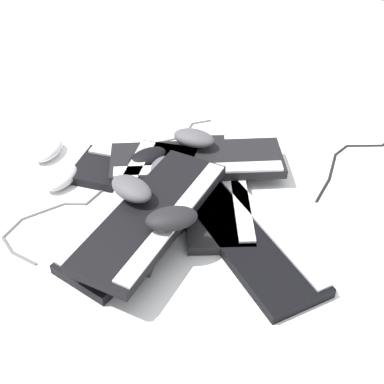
{
  "coord_description": "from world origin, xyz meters",
  "views": [
    {
      "loc": [
        -0.71,
        0.7,
        0.85
      ],
      "look_at": [
        -0.03,
        -0.01,
        0.04
      ],
      "focal_mm": 50.0,
      "sensor_mm": 36.0,
      "label": 1
    }
  ],
  "objects_px": {
    "keyboard_3": "(217,188)",
    "mouse_4": "(48,150)",
    "keyboard_2": "(248,236)",
    "mouse_0": "(131,189)",
    "keyboard_5": "(197,161)",
    "keyboard_0": "(158,178)",
    "keyboard_4": "(145,199)",
    "mouse_5": "(148,158)",
    "mouse_6": "(61,177)",
    "keyboard_6": "(154,215)",
    "mouse_2": "(172,218)",
    "keyboard_1": "(144,225)",
    "mouse_1": "(162,170)",
    "mouse_3": "(194,138)"
  },
  "relations": [
    {
      "from": "keyboard_2",
      "to": "keyboard_5",
      "type": "relative_size",
      "value": 1.09
    },
    {
      "from": "keyboard_2",
      "to": "mouse_6",
      "type": "xyz_separation_m",
      "value": [
        0.47,
        0.17,
        0.01
      ]
    },
    {
      "from": "keyboard_0",
      "to": "keyboard_1",
      "type": "bearing_deg",
      "value": 126.16
    },
    {
      "from": "mouse_3",
      "to": "mouse_4",
      "type": "distance_m",
      "value": 0.4
    },
    {
      "from": "mouse_4",
      "to": "mouse_0",
      "type": "bearing_deg",
      "value": 59.62
    },
    {
      "from": "keyboard_6",
      "to": "mouse_1",
      "type": "xyz_separation_m",
      "value": [
        0.13,
        -0.15,
        -0.02
      ]
    },
    {
      "from": "keyboard_4",
      "to": "mouse_2",
      "type": "relative_size",
      "value": 4.14
    },
    {
      "from": "mouse_1",
      "to": "mouse_6",
      "type": "distance_m",
      "value": 0.26
    },
    {
      "from": "keyboard_0",
      "to": "keyboard_5",
      "type": "xyz_separation_m",
      "value": [
        -0.05,
        -0.09,
        0.03
      ]
    },
    {
      "from": "keyboard_1",
      "to": "mouse_2",
      "type": "xyz_separation_m",
      "value": [
        -0.11,
        0.01,
        0.1
      ]
    },
    {
      "from": "mouse_3",
      "to": "mouse_6",
      "type": "bearing_deg",
      "value": 37.26
    },
    {
      "from": "keyboard_2",
      "to": "mouse_0",
      "type": "xyz_separation_m",
      "value": [
        0.22,
        0.14,
        0.1
      ]
    },
    {
      "from": "keyboard_0",
      "to": "keyboard_4",
      "type": "height_order",
      "value": "keyboard_4"
    },
    {
      "from": "keyboard_4",
      "to": "mouse_5",
      "type": "bearing_deg",
      "value": -45.17
    },
    {
      "from": "keyboard_2",
      "to": "mouse_3",
      "type": "distance_m",
      "value": 0.33
    },
    {
      "from": "keyboard_0",
      "to": "keyboard_6",
      "type": "distance_m",
      "value": 0.22
    },
    {
      "from": "keyboard_0",
      "to": "keyboard_4",
      "type": "bearing_deg",
      "value": 122.53
    },
    {
      "from": "keyboard_6",
      "to": "mouse_1",
      "type": "relative_size",
      "value": 4.22
    },
    {
      "from": "mouse_0",
      "to": "keyboard_6",
      "type": "bearing_deg",
      "value": -179.95
    },
    {
      "from": "keyboard_0",
      "to": "mouse_3",
      "type": "height_order",
      "value": "mouse_3"
    },
    {
      "from": "mouse_4",
      "to": "mouse_5",
      "type": "xyz_separation_m",
      "value": [
        -0.26,
        -0.13,
        0.03
      ]
    },
    {
      "from": "keyboard_5",
      "to": "mouse_4",
      "type": "distance_m",
      "value": 0.41
    },
    {
      "from": "keyboard_1",
      "to": "mouse_5",
      "type": "height_order",
      "value": "mouse_5"
    },
    {
      "from": "keyboard_5",
      "to": "mouse_4",
      "type": "xyz_separation_m",
      "value": [
        0.35,
        0.22,
        -0.02
      ]
    },
    {
      "from": "mouse_0",
      "to": "mouse_2",
      "type": "distance_m",
      "value": 0.13
    },
    {
      "from": "keyboard_4",
      "to": "mouse_0",
      "type": "relative_size",
      "value": 4.14
    },
    {
      "from": "keyboard_2",
      "to": "mouse_6",
      "type": "distance_m",
      "value": 0.5
    },
    {
      "from": "mouse_3",
      "to": "keyboard_4",
      "type": "bearing_deg",
      "value": 82.78
    },
    {
      "from": "keyboard_5",
      "to": "keyboard_1",
      "type": "bearing_deg",
      "value": 103.16
    },
    {
      "from": "mouse_4",
      "to": "mouse_5",
      "type": "height_order",
      "value": "mouse_5"
    },
    {
      "from": "mouse_5",
      "to": "mouse_6",
      "type": "relative_size",
      "value": 1.0
    },
    {
      "from": "keyboard_6",
      "to": "mouse_3",
      "type": "xyz_separation_m",
      "value": [
        0.14,
        -0.27,
        0.01
      ]
    },
    {
      "from": "keyboard_0",
      "to": "mouse_5",
      "type": "bearing_deg",
      "value": -9.3
    },
    {
      "from": "keyboard_4",
      "to": "mouse_1",
      "type": "bearing_deg",
      "value": -65.82
    },
    {
      "from": "keyboard_1",
      "to": "keyboard_5",
      "type": "relative_size",
      "value": 1.07
    },
    {
      "from": "keyboard_1",
      "to": "mouse_4",
      "type": "relative_size",
      "value": 4.15
    },
    {
      "from": "keyboard_3",
      "to": "mouse_4",
      "type": "height_order",
      "value": "mouse_4"
    },
    {
      "from": "keyboard_5",
      "to": "mouse_1",
      "type": "height_order",
      "value": "mouse_1"
    },
    {
      "from": "keyboard_4",
      "to": "mouse_3",
      "type": "relative_size",
      "value": 4.14
    },
    {
      "from": "keyboard_1",
      "to": "mouse_2",
      "type": "relative_size",
      "value": 4.15
    },
    {
      "from": "keyboard_5",
      "to": "mouse_3",
      "type": "relative_size",
      "value": 3.87
    },
    {
      "from": "keyboard_4",
      "to": "mouse_5",
      "type": "height_order",
      "value": "mouse_5"
    },
    {
      "from": "keyboard_0",
      "to": "mouse_1",
      "type": "xyz_separation_m",
      "value": [
        -0.02,
        0.0,
        0.04
      ]
    },
    {
      "from": "keyboard_2",
      "to": "mouse_3",
      "type": "bearing_deg",
      "value": -24.33
    },
    {
      "from": "keyboard_3",
      "to": "keyboard_4",
      "type": "xyz_separation_m",
      "value": [
        0.07,
        0.18,
        0.03
      ]
    },
    {
      "from": "keyboard_2",
      "to": "mouse_0",
      "type": "bearing_deg",
      "value": 32.47
    },
    {
      "from": "keyboard_4",
      "to": "keyboard_6",
      "type": "height_order",
      "value": "keyboard_6"
    },
    {
      "from": "mouse_2",
      "to": "mouse_5",
      "type": "xyz_separation_m",
      "value": [
        0.26,
        -0.17,
        -0.06
      ]
    },
    {
      "from": "keyboard_4",
      "to": "mouse_6",
      "type": "distance_m",
      "value": 0.25
    },
    {
      "from": "mouse_5",
      "to": "mouse_6",
      "type": "height_order",
      "value": "mouse_5"
    }
  ]
}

